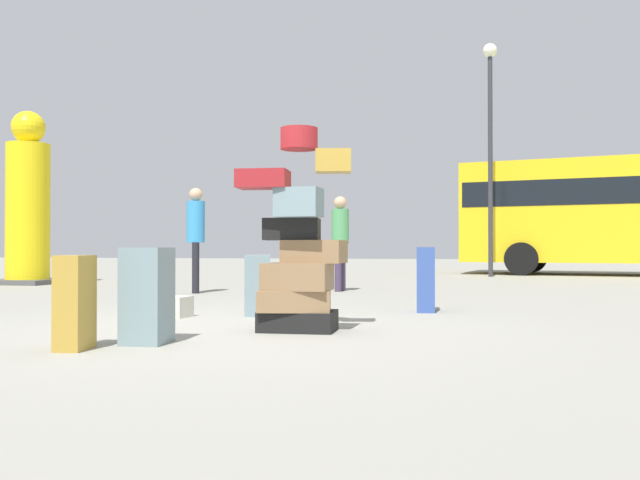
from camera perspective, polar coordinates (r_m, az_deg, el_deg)
The scene contains 11 objects.
ground_plane at distance 6.34m, azimuth -5.99°, elevation -7.45°, with size 80.00×80.00×0.00m, color gray.
suitcase_tower at distance 6.08m, azimuth -1.85°, elevation -1.11°, with size 0.98×0.64×1.84m.
suitcase_cream_left_side at distance 7.55m, azimuth -12.78°, elevation -5.49°, with size 0.50×0.28×0.22m, color beige.
suitcase_slate_upright_blue at distance 5.48m, azimuth -14.37°, elevation -4.56°, with size 0.32×0.38×0.75m, color gray.
suitcase_slate_behind_tower at distance 7.53m, azimuth -5.30°, elevation -3.82°, with size 0.28×0.40×0.67m, color gray.
suitcase_navy_foreground_near at distance 8.02m, azimuth 8.90°, elevation -3.31°, with size 0.21×0.38×0.76m, color #334F99.
suitcase_tan_right_side at distance 5.30m, azimuth -19.99°, elevation -4.98°, with size 0.20×0.31×0.69m, color #B28C33.
person_bearded_onlooker at distance 11.43m, azimuth -10.45°, elevation 0.82°, with size 0.30×0.32×1.75m.
person_tourist_with_camera at distance 11.67m, azimuth 1.71°, elevation 0.46°, with size 0.30×0.34×1.64m.
yellow_dummy_statue at distance 15.32m, azimuth -23.43°, elevation 2.54°, with size 1.23×1.23×3.60m.
lamp_post at distance 18.38m, azimuth 14.17°, elevation 9.46°, with size 0.36×0.36×6.09m.
Camera 1 is at (2.01, -5.97, 0.75)m, focal length 37.91 mm.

